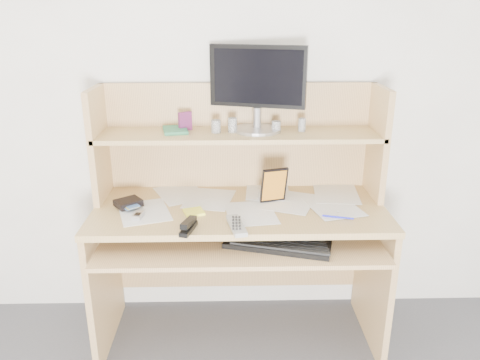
{
  "coord_description": "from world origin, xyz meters",
  "views": [
    {
      "loc": [
        -0.05,
        -0.59,
        1.64
      ],
      "look_at": [
        0.0,
        1.43,
        0.91
      ],
      "focal_mm": 35.0,
      "sensor_mm": 36.0,
      "label": 1
    }
  ],
  "objects_px": {
    "tv_remote": "(236,226)",
    "game_case": "(274,185)",
    "desk": "(239,211)",
    "monitor": "(257,86)",
    "keyboard": "(278,243)"
  },
  "relations": [
    {
      "from": "tv_remote",
      "to": "game_case",
      "type": "relative_size",
      "value": 1.09
    },
    {
      "from": "desk",
      "to": "monitor",
      "type": "xyz_separation_m",
      "value": [
        0.09,
        0.12,
        0.6
      ]
    },
    {
      "from": "keyboard",
      "to": "tv_remote",
      "type": "xyz_separation_m",
      "value": [
        -0.18,
        -0.03,
        0.1
      ]
    },
    {
      "from": "keyboard",
      "to": "monitor",
      "type": "bearing_deg",
      "value": 115.87
    },
    {
      "from": "game_case",
      "to": "tv_remote",
      "type": "bearing_deg",
      "value": -139.43
    },
    {
      "from": "keyboard",
      "to": "monitor",
      "type": "distance_m",
      "value": 0.76
    },
    {
      "from": "desk",
      "to": "tv_remote",
      "type": "xyz_separation_m",
      "value": [
        -0.02,
        -0.32,
        0.07
      ]
    },
    {
      "from": "desk",
      "to": "monitor",
      "type": "bearing_deg",
      "value": 52.54
    },
    {
      "from": "keyboard",
      "to": "game_case",
      "type": "xyz_separation_m",
      "value": [
        0.0,
        0.26,
        0.18
      ]
    },
    {
      "from": "tv_remote",
      "to": "keyboard",
      "type": "bearing_deg",
      "value": -3.53
    },
    {
      "from": "desk",
      "to": "tv_remote",
      "type": "height_order",
      "value": "desk"
    },
    {
      "from": "tv_remote",
      "to": "monitor",
      "type": "xyz_separation_m",
      "value": [
        0.11,
        0.44,
        0.53
      ]
    },
    {
      "from": "keyboard",
      "to": "tv_remote",
      "type": "relative_size",
      "value": 2.53
    },
    {
      "from": "desk",
      "to": "monitor",
      "type": "relative_size",
      "value": 3.03
    },
    {
      "from": "tv_remote",
      "to": "game_case",
      "type": "height_order",
      "value": "game_case"
    }
  ]
}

